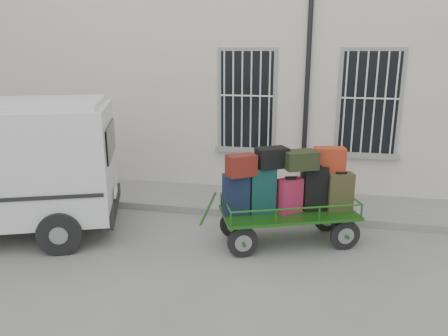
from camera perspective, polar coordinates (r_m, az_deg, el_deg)
ground at (r=7.87m, az=2.26°, el=-10.25°), size 80.00×80.00×0.00m
building at (r=12.57m, az=6.75°, el=13.40°), size 24.00×5.15×6.00m
sidewalk at (r=9.86m, az=4.42°, el=-4.43°), size 24.00×1.70×0.15m
luggage_cart at (r=7.73m, az=8.36°, el=-3.11°), size 2.78×1.84×1.77m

